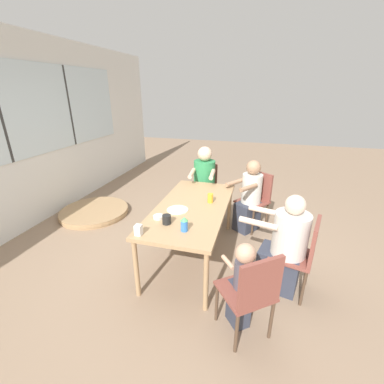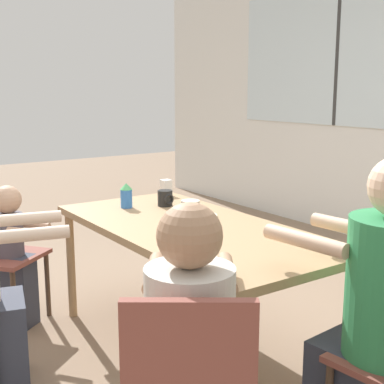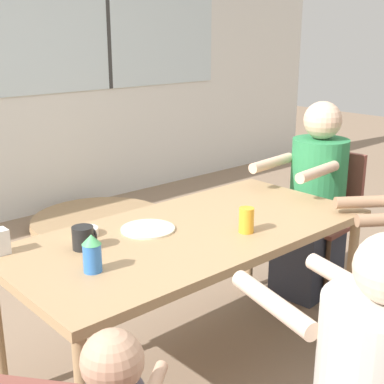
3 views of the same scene
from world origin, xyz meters
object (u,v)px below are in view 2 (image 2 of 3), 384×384
(person_toddler, at_px, (14,257))
(sippy_cup, at_px, (126,195))
(milk_carton_small, at_px, (166,187))
(person_woman_green_shirt, at_px, (190,375))
(person_man_teal_shirt, at_px, (381,328))
(bowl_white_shallow, at_px, (190,203))
(coffee_mug, at_px, (165,198))
(juice_glass, at_px, (178,227))

(person_toddler, distance_m, sippy_cup, 0.77)
(person_toddler, bearing_deg, milk_carton_small, 135.67)
(person_woman_green_shirt, height_order, person_toddler, person_woman_green_shirt)
(person_man_teal_shirt, bearing_deg, person_toddler, 106.29)
(bowl_white_shallow, bearing_deg, person_man_teal_shirt, -6.18)
(person_toddler, height_order, coffee_mug, person_toddler)
(coffee_mug, bearing_deg, person_toddler, -115.85)
(person_man_teal_shirt, bearing_deg, person_woman_green_shirt, 159.90)
(person_woman_green_shirt, height_order, person_man_teal_shirt, person_man_teal_shirt)
(milk_carton_small, bearing_deg, person_woman_green_shirt, -29.65)
(person_toddler, relative_size, coffee_mug, 8.89)
(person_man_teal_shirt, xyz_separation_m, sippy_cup, (-1.68, -0.18, 0.25))
(person_man_teal_shirt, height_order, bowl_white_shallow, person_man_teal_shirt)
(person_man_teal_shirt, xyz_separation_m, juice_glass, (-0.94, -0.29, 0.23))
(person_toddler, bearing_deg, juice_glass, 77.63)
(person_toddler, relative_size, milk_carton_small, 8.22)
(sippy_cup, xyz_separation_m, juice_glass, (0.74, -0.11, -0.02))
(person_woman_green_shirt, bearing_deg, coffee_mug, 96.01)
(milk_carton_small, bearing_deg, juice_glass, -28.67)
(juice_glass, relative_size, bowl_white_shallow, 1.01)
(person_toddler, bearing_deg, person_man_teal_shirt, 73.93)
(coffee_mug, relative_size, sippy_cup, 0.64)
(person_toddler, distance_m, coffee_mug, 0.97)
(coffee_mug, bearing_deg, milk_carton_small, 147.40)
(sippy_cup, bearing_deg, person_toddler, -116.89)
(person_woman_green_shirt, xyz_separation_m, person_man_teal_shirt, (0.19, 0.74, 0.04))
(person_man_teal_shirt, distance_m, coffee_mug, 1.60)
(person_man_teal_shirt, bearing_deg, sippy_cup, 90.89)
(person_man_teal_shirt, distance_m, milk_carton_small, 1.89)
(person_toddler, relative_size, bowl_white_shallow, 7.53)
(person_woman_green_shirt, relative_size, coffee_mug, 11.14)
(person_toddler, distance_m, bowl_white_shallow, 1.11)
(coffee_mug, distance_m, sippy_cup, 0.24)
(person_man_teal_shirt, bearing_deg, coffee_mug, 83.39)
(sippy_cup, relative_size, milk_carton_small, 1.43)
(sippy_cup, xyz_separation_m, milk_carton_small, (-0.19, 0.40, -0.02))
(milk_carton_small, bearing_deg, sippy_cup, -64.49)
(bowl_white_shallow, bearing_deg, coffee_mug, -123.35)
(person_woman_green_shirt, height_order, coffee_mug, person_woman_green_shirt)
(person_woman_green_shirt, bearing_deg, person_toddler, 126.63)
(milk_carton_small, relative_size, bowl_white_shallow, 0.92)
(person_woman_green_shirt, bearing_deg, juice_glass, 94.20)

